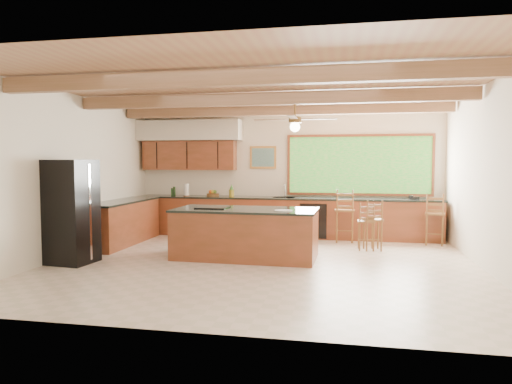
# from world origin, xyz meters

# --- Properties ---
(ground) EXTENTS (7.20, 7.20, 0.00)m
(ground) POSITION_xyz_m (0.00, 0.00, 0.00)
(ground) COLOR beige
(ground) RESTS_ON ground
(room_shell) EXTENTS (7.27, 6.54, 3.02)m
(room_shell) POSITION_xyz_m (-0.17, 0.65, 2.21)
(room_shell) COLOR silver
(room_shell) RESTS_ON ground
(counter_run) EXTENTS (7.12, 3.10, 1.22)m
(counter_run) POSITION_xyz_m (-0.82, 2.52, 0.46)
(counter_run) COLOR brown
(counter_run) RESTS_ON ground
(island) EXTENTS (2.60, 1.28, 0.91)m
(island) POSITION_xyz_m (-0.38, 0.44, 0.45)
(island) COLOR brown
(island) RESTS_ON ground
(refrigerator) EXTENTS (0.76, 0.74, 1.78)m
(refrigerator) POSITION_xyz_m (-3.22, -0.55, 0.89)
(refrigerator) COLOR black
(refrigerator) RESTS_ON ground
(bar_stool_a) EXTENTS (0.44, 0.44, 1.15)m
(bar_stool_a) POSITION_xyz_m (1.38, 2.39, 0.68)
(bar_stool_a) COLOR brown
(bar_stool_a) RESTS_ON ground
(bar_stool_b) EXTENTS (0.35, 0.35, 0.94)m
(bar_stool_b) POSITION_xyz_m (1.81, 1.55, 0.56)
(bar_stool_b) COLOR brown
(bar_stool_b) RESTS_ON ground
(bar_stool_c) EXTENTS (0.41, 0.41, 1.00)m
(bar_stool_c) POSITION_xyz_m (1.93, 1.55, 0.59)
(bar_stool_c) COLOR brown
(bar_stool_c) RESTS_ON ground
(bar_stool_d) EXTENTS (0.46, 0.46, 1.09)m
(bar_stool_d) POSITION_xyz_m (3.25, 2.39, 0.65)
(bar_stool_d) COLOR brown
(bar_stool_d) RESTS_ON ground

